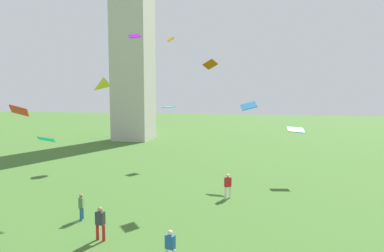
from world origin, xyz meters
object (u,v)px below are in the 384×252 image
(kite_flying_3, at_px, (169,107))
(kite_flying_10, at_px, (249,106))
(kite_flying_6, at_px, (171,39))
(kite_flying_8, at_px, (19,111))
(kite_flying_1, at_px, (135,36))
(kite_flying_5, at_px, (210,64))
(person_4, at_px, (228,184))
(person_2, at_px, (170,245))
(kite_flying_7, at_px, (296,130))
(person_0, at_px, (100,222))
(person_3, at_px, (81,205))
(kite_flying_0, at_px, (47,139))
(kite_flying_2, at_px, (100,86))

(kite_flying_3, bearing_deg, kite_flying_10, -90.17)
(kite_flying_6, relative_size, kite_flying_8, 0.47)
(kite_flying_1, relative_size, kite_flying_5, 0.90)
(person_4, xyz_separation_m, kite_flying_5, (-1.73, 2.47, 8.90))
(person_2, distance_m, kite_flying_7, 18.74)
(person_0, distance_m, person_3, 3.43)
(person_4, relative_size, kite_flying_3, 1.20)
(kite_flying_1, bearing_deg, kite_flying_8, -159.53)
(kite_flying_8, bearing_deg, kite_flying_0, -152.09)
(person_4, bearing_deg, kite_flying_1, 122.52)
(person_0, relative_size, kite_flying_7, 1.18)
(person_2, distance_m, kite_flying_0, 10.24)
(person_2, bearing_deg, kite_flying_1, 133.86)
(kite_flying_1, bearing_deg, kite_flying_5, -31.43)
(person_2, relative_size, kite_flying_3, 1.08)
(person_0, bearing_deg, person_3, 145.92)
(kite_flying_1, distance_m, kite_flying_10, 11.51)
(person_3, height_order, kite_flying_0, kite_flying_0)
(person_4, bearing_deg, kite_flying_10, 38.53)
(person_4, height_order, kite_flying_0, kite_flying_0)
(person_0, distance_m, kite_flying_1, 15.76)
(kite_flying_7, relative_size, kite_flying_10, 0.95)
(person_2, bearing_deg, kite_flying_5, 107.64)
(person_3, bearing_deg, kite_flying_10, -52.02)
(kite_flying_10, bearing_deg, person_3, 42.85)
(person_4, distance_m, kite_flying_0, 12.64)
(person_4, bearing_deg, kite_flying_2, 104.96)
(person_2, bearing_deg, kite_flying_2, 140.50)
(kite_flying_1, relative_size, kite_flying_10, 0.72)
(kite_flying_8, bearing_deg, person_3, -138.51)
(person_4, distance_m, kite_flying_2, 19.68)
(person_0, height_order, kite_flying_0, kite_flying_0)
(kite_flying_1, xyz_separation_m, kite_flying_5, (6.21, 0.17, -2.38))
(kite_flying_0, xyz_separation_m, kite_flying_3, (2.58, 17.27, 1.25))
(kite_flying_5, bearing_deg, person_2, -59.50)
(person_0, xyz_separation_m, kite_flying_8, (-7.48, 3.63, 5.50))
(kite_flying_0, distance_m, kite_flying_5, 13.24)
(kite_flying_3, distance_m, kite_flying_10, 9.80)
(kite_flying_1, distance_m, kite_flying_2, 11.34)
(kite_flying_10, bearing_deg, kite_flying_1, 13.91)
(person_0, bearing_deg, kite_flying_8, 163.99)
(kite_flying_8, bearing_deg, kite_flying_2, -27.13)
(person_0, height_order, kite_flying_6, kite_flying_6)
(person_0, distance_m, kite_flying_8, 9.97)
(kite_flying_0, bearing_deg, kite_flying_2, -95.29)
(person_3, height_order, person_4, person_4)
(kite_flying_0, relative_size, kite_flying_3, 0.77)
(person_0, bearing_deg, kite_flying_1, 111.39)
(person_2, relative_size, person_3, 1.01)
(kite_flying_0, height_order, kite_flying_6, kite_flying_6)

